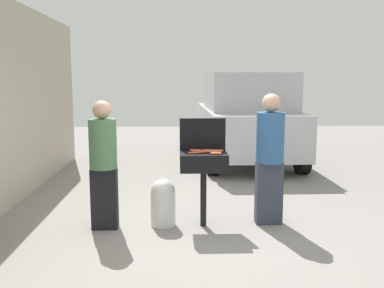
{
  "coord_description": "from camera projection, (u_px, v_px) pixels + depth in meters",
  "views": [
    {
      "loc": [
        -0.26,
        -5.07,
        1.88
      ],
      "look_at": [
        -0.05,
        0.71,
        1.0
      ],
      "focal_mm": 39.68,
      "sensor_mm": 36.0,
      "label": 1
    }
  ],
  "objects": [
    {
      "name": "person_right",
      "position": [
        270.0,
        154.0,
        5.48
      ],
      "size": [
        0.36,
        0.36,
        1.71
      ],
      "rotation": [
        0.0,
        0.0,
        3.03
      ],
      "color": "#333847",
      "rests_on": "ground"
    },
    {
      "name": "hot_dog_1",
      "position": [
        207.0,
        151.0,
        5.41
      ],
      "size": [
        0.13,
        0.03,
        0.03
      ],
      "primitive_type": "cylinder",
      "rotation": [
        0.0,
        1.57,
        0.03
      ],
      "color": "#B74C33",
      "rests_on": "bbq_grill"
    },
    {
      "name": "hot_dog_8",
      "position": [
        218.0,
        151.0,
        5.44
      ],
      "size": [
        0.13,
        0.04,
        0.03
      ],
      "primitive_type": "cylinder",
      "rotation": [
        0.0,
        1.57,
        -0.11
      ],
      "color": "#C6593D",
      "rests_on": "bbq_grill"
    },
    {
      "name": "hot_dog_10",
      "position": [
        195.0,
        150.0,
        5.5
      ],
      "size": [
        0.13,
        0.04,
        0.03
      ],
      "primitive_type": "cylinder",
      "rotation": [
        0.0,
        1.57,
        -0.09
      ],
      "color": "#AD4228",
      "rests_on": "bbq_grill"
    },
    {
      "name": "parked_minivan",
      "position": [
        245.0,
        117.0,
        9.81
      ],
      "size": [
        2.07,
        4.42,
        2.02
      ],
      "rotation": [
        0.0,
        0.0,
        3.15
      ],
      "color": "#B7B7BC",
      "rests_on": "ground"
    },
    {
      "name": "hot_dog_12",
      "position": [
        211.0,
        152.0,
        5.37
      ],
      "size": [
        0.13,
        0.03,
        0.03
      ],
      "primitive_type": "cylinder",
      "rotation": [
        0.0,
        1.57,
        -0.05
      ],
      "color": "#B74C33",
      "rests_on": "bbq_grill"
    },
    {
      "name": "hot_dog_0",
      "position": [
        216.0,
        154.0,
        5.24
      ],
      "size": [
        0.13,
        0.03,
        0.03
      ],
      "primitive_type": "cylinder",
      "rotation": [
        0.0,
        1.57,
        -0.01
      ],
      "color": "#C6593D",
      "rests_on": "bbq_grill"
    },
    {
      "name": "propane_tank",
      "position": [
        163.0,
        201.0,
        5.48
      ],
      "size": [
        0.32,
        0.32,
        0.62
      ],
      "color": "silver",
      "rests_on": "ground"
    },
    {
      "name": "hot_dog_9",
      "position": [
        196.0,
        151.0,
        5.42
      ],
      "size": [
        0.13,
        0.03,
        0.03
      ],
      "primitive_type": "cylinder",
      "rotation": [
        0.0,
        1.57,
        0.0
      ],
      "color": "#AD4228",
      "rests_on": "bbq_grill"
    },
    {
      "name": "grill_lid_open",
      "position": [
        203.0,
        134.0,
        5.55
      ],
      "size": [
        0.6,
        0.05,
        0.42
      ],
      "primitive_type": "cube",
      "color": "black",
      "rests_on": "bbq_grill"
    },
    {
      "name": "hot_dog_2",
      "position": [
        218.0,
        151.0,
        5.47
      ],
      "size": [
        0.13,
        0.03,
        0.03
      ],
      "primitive_type": "cylinder",
      "rotation": [
        0.0,
        1.57,
        -0.01
      ],
      "color": "#B74C33",
      "rests_on": "bbq_grill"
    },
    {
      "name": "ground_plane",
      "position": [
        198.0,
        232.0,
        5.3
      ],
      "size": [
        24.0,
        24.0,
        0.0
      ],
      "primitive_type": "plane",
      "color": "gray"
    },
    {
      "name": "hot_dog_11",
      "position": [
        193.0,
        153.0,
        5.3
      ],
      "size": [
        0.13,
        0.03,
        0.03
      ],
      "primitive_type": "cylinder",
      "rotation": [
        0.0,
        1.57,
        0.0
      ],
      "color": "#B74C33",
      "rests_on": "bbq_grill"
    },
    {
      "name": "bbq_grill",
      "position": [
        204.0,
        164.0,
        5.39
      ],
      "size": [
        0.6,
        0.44,
        0.96
      ],
      "color": "black",
      "rests_on": "ground"
    },
    {
      "name": "hot_dog_6",
      "position": [
        201.0,
        151.0,
        5.46
      ],
      "size": [
        0.13,
        0.03,
        0.03
      ],
      "primitive_type": "cylinder",
      "rotation": [
        0.0,
        1.57,
        -0.07
      ],
      "color": "#AD4228",
      "rests_on": "bbq_grill"
    },
    {
      "name": "hot_dog_4",
      "position": [
        215.0,
        153.0,
        5.32
      ],
      "size": [
        0.13,
        0.03,
        0.03
      ],
      "primitive_type": "cylinder",
      "rotation": [
        0.0,
        1.57,
        0.01
      ],
      "color": "#B74C33",
      "rests_on": "bbq_grill"
    },
    {
      "name": "hot_dog_7",
      "position": [
        209.0,
        150.0,
        5.5
      ],
      "size": [
        0.13,
        0.04,
        0.03
      ],
      "primitive_type": "cylinder",
      "rotation": [
        0.0,
        1.57,
        0.1
      ],
      "color": "#AD4228",
      "rests_on": "bbq_grill"
    },
    {
      "name": "hot_dog_5",
      "position": [
        216.0,
        153.0,
        5.28
      ],
      "size": [
        0.13,
        0.04,
        0.03
      ],
      "primitive_type": "cylinder",
      "rotation": [
        0.0,
        1.57,
        0.07
      ],
      "color": "#B74C33",
      "rests_on": "bbq_grill"
    },
    {
      "name": "hot_dog_3",
      "position": [
        200.0,
        152.0,
        5.33
      ],
      "size": [
        0.13,
        0.03,
        0.03
      ],
      "primitive_type": "cylinder",
      "rotation": [
        0.0,
        1.57,
        0.02
      ],
      "color": "#AD4228",
      "rests_on": "bbq_grill"
    },
    {
      "name": "person_left",
      "position": [
        103.0,
        160.0,
        5.29
      ],
      "size": [
        0.34,
        0.34,
        1.63
      ],
      "rotation": [
        0.0,
        0.0,
        -0.24
      ],
      "color": "black",
      "rests_on": "ground"
    }
  ]
}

